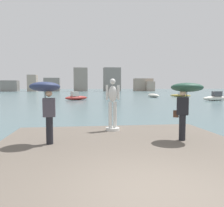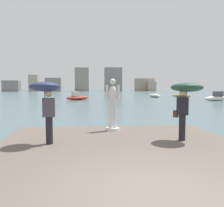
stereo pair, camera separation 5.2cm
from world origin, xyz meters
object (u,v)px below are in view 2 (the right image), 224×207
object	(u,v)px
onlooker_right	(186,94)
boat_far	(217,97)
onlooker_left	(46,95)
boat_near	(154,95)
boat_mid	(182,95)
boat_leftward	(77,97)
statue_white_figure	(113,106)

from	to	relation	value
onlooker_right	boat_far	world-z (taller)	onlooker_right
onlooker_left	boat_near	xyz separation A→B (m)	(16.18, 40.02, -1.59)
onlooker_left	boat_far	size ratio (longest dim) A/B	0.42
onlooker_left	boat_near	distance (m)	43.19
boat_near	boat_far	distance (m)	14.53
boat_near	boat_mid	distance (m)	6.92
boat_far	boat_leftward	bearing A→B (deg)	167.77
onlooker_right	boat_mid	size ratio (longest dim) A/B	0.48
boat_far	statue_white_figure	bearing A→B (deg)	-128.77
boat_leftward	boat_mid	bearing A→B (deg)	22.99
onlooker_right	statue_white_figure	bearing A→B (deg)	136.54
onlooker_right	boat_mid	world-z (taller)	onlooker_right
onlooker_right	boat_near	bearing A→B (deg)	73.93
boat_mid	boat_far	world-z (taller)	boat_far
onlooker_left	boat_mid	size ratio (longest dim) A/B	0.49
boat_near	boat_leftward	bearing A→B (deg)	-152.72
boat_far	boat_leftward	xyz separation A→B (m)	(-22.31, 4.84, -0.05)
statue_white_figure	onlooker_left	world-z (taller)	statue_white_figure
onlooker_left	boat_far	world-z (taller)	onlooker_left
onlooker_left	boat_near	size ratio (longest dim) A/B	0.36
boat_mid	boat_far	xyz separation A→B (m)	(-0.61, -14.56, 0.16)
boat_near	boat_far	size ratio (longest dim) A/B	1.14
statue_white_figure	boat_mid	distance (m)	44.45
boat_leftward	onlooker_right	bearing A→B (deg)	-81.78
statue_white_figure	boat_near	world-z (taller)	statue_white_figure
onlooker_right	boat_near	xyz separation A→B (m)	(11.56, 40.10, -1.61)
statue_white_figure	onlooker_right	xyz separation A→B (m)	(2.23, -2.11, 0.55)
statue_white_figure	boat_near	size ratio (longest dim) A/B	0.39
onlooker_right	boat_leftward	size ratio (longest dim) A/B	0.47
onlooker_left	boat_far	distance (m)	34.96
statue_white_figure	boat_leftward	world-z (taller)	statue_white_figure
onlooker_left	onlooker_right	bearing A→B (deg)	-1.08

